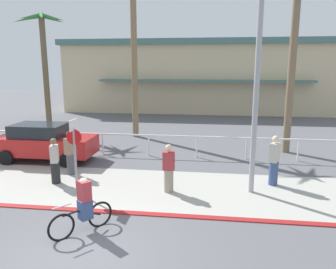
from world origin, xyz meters
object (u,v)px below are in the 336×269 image
at_px(palm_tree_1, 43,47).
at_px(stop_sign_bike_lane, 75,146).
at_px(cyclist_black_0, 83,207).
at_px(pedestrian_0, 274,162).
at_px(pedestrian_2, 70,155).
at_px(pedestrian_1, 169,170).
at_px(palm_tree_3, 297,6).
at_px(pedestrian_3, 55,163).
at_px(car_red_1, 45,142).
at_px(palm_tree_2, 133,15).
at_px(streetlight_curb, 259,65).

bearing_deg(palm_tree_1, stop_sign_bike_lane, -58.55).
xyz_separation_m(cyclist_black_0, pedestrian_0, (5.50, 4.17, 0.17)).
bearing_deg(pedestrian_2, pedestrian_1, -17.79).
relative_size(palm_tree_3, pedestrian_3, 5.64).
height_order(palm_tree_1, pedestrian_0, palm_tree_1).
xyz_separation_m(palm_tree_1, pedestrian_1, (9.29, -9.62, -4.63)).
bearing_deg(pedestrian_1, stop_sign_bike_lane, -169.36).
relative_size(stop_sign_bike_lane, pedestrian_1, 1.52).
bearing_deg(car_red_1, palm_tree_3, 14.81).
bearing_deg(cyclist_black_0, pedestrian_0, 37.14).
height_order(palm_tree_1, palm_tree_3, palm_tree_3).
bearing_deg(palm_tree_3, palm_tree_1, 165.99).
xyz_separation_m(palm_tree_2, pedestrian_1, (3.19, -8.69, -6.31)).
height_order(palm_tree_2, pedestrian_1, palm_tree_2).
bearing_deg(palm_tree_1, pedestrian_0, -33.12).
xyz_separation_m(stop_sign_bike_lane, pedestrian_0, (6.73, 1.74, -0.81)).
relative_size(stop_sign_bike_lane, car_red_1, 0.58).
relative_size(cyclist_black_0, pedestrian_3, 0.88).
bearing_deg(pedestrian_3, pedestrian_0, 6.40).
distance_m(stop_sign_bike_lane, cyclist_black_0, 2.89).
xyz_separation_m(palm_tree_2, cyclist_black_0, (1.36, -11.70, -6.40)).
relative_size(palm_tree_3, car_red_1, 2.19).
bearing_deg(car_red_1, cyclist_black_0, -54.89).
distance_m(streetlight_curb, palm_tree_2, 10.82).
distance_m(pedestrian_0, pedestrian_2, 7.76).
height_order(palm_tree_2, cyclist_black_0, palm_tree_2).
relative_size(stop_sign_bike_lane, streetlight_curb, 0.34).
distance_m(pedestrian_0, pedestrian_3, 7.95).
bearing_deg(pedestrian_1, palm_tree_3, 49.61).
height_order(pedestrian_0, pedestrian_3, pedestrian_0).
distance_m(cyclist_black_0, pedestrian_0, 6.90).
relative_size(streetlight_curb, pedestrian_1, 4.44).
xyz_separation_m(car_red_1, pedestrian_3, (1.86, -2.78, -0.08)).
relative_size(palm_tree_2, pedestrian_0, 5.47).
distance_m(palm_tree_2, cyclist_black_0, 13.40).
xyz_separation_m(stop_sign_bike_lane, pedestrian_1, (3.06, 0.57, -0.90)).
bearing_deg(pedestrian_2, cyclist_black_0, -62.34).
distance_m(streetlight_curb, pedestrian_3, 7.85).
xyz_separation_m(streetlight_curb, pedestrian_0, (0.87, 1.04, -3.41)).
relative_size(stop_sign_bike_lane, pedestrian_2, 1.45).
height_order(stop_sign_bike_lane, pedestrian_1, stop_sign_bike_lane).
relative_size(stop_sign_bike_lane, pedestrian_0, 1.39).
relative_size(palm_tree_2, pedestrian_1, 5.98).
bearing_deg(cyclist_black_0, stop_sign_bike_lane, 116.78).
bearing_deg(pedestrian_0, stop_sign_bike_lane, -165.49).
height_order(car_red_1, cyclist_black_0, car_red_1).
distance_m(stop_sign_bike_lane, palm_tree_2, 10.73).
bearing_deg(pedestrian_3, pedestrian_1, -3.80).
distance_m(car_red_1, pedestrian_0, 9.94).
height_order(palm_tree_1, pedestrian_2, palm_tree_1).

